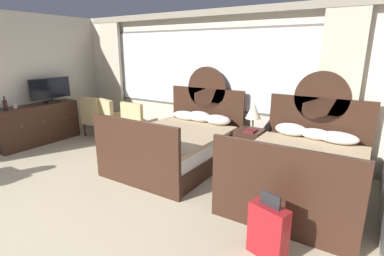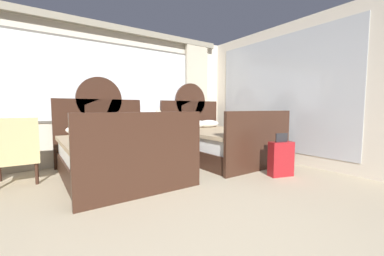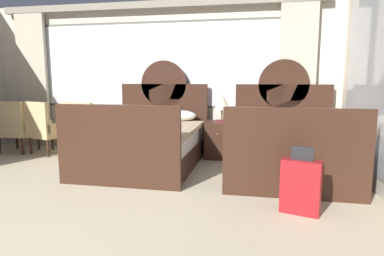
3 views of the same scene
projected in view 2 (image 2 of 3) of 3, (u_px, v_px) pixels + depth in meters
name	position (u px, v px, depth m)	size (l,w,h in m)	color
wall_back_window	(87.00, 89.00, 4.44)	(6.46, 0.22, 2.70)	beige
wall_right_mirror	(291.00, 93.00, 4.54)	(0.08, 4.33, 2.70)	beige
bed_near_window	(117.00, 153.00, 3.71)	(1.59, 2.14, 1.65)	#382116
bed_near_mirror	(217.00, 142.00, 4.89)	(1.59, 2.14, 1.65)	#382116
nightstand_between_beds	(157.00, 145.00, 4.86)	(0.45, 0.47, 0.62)	#382116
table_lamp_on_nightstand	(158.00, 113.00, 4.84)	(0.27, 0.27, 0.49)	brown
book_on_nightstand	(161.00, 130.00, 4.79)	(0.18, 0.26, 0.03)	maroon
armchair_by_window_left	(16.00, 151.00, 3.26)	(0.57, 0.57, 0.94)	tan
suitcase_on_floor	(281.00, 159.00, 3.68)	(0.41, 0.27, 0.68)	maroon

